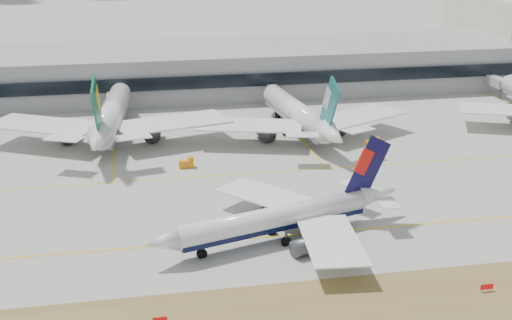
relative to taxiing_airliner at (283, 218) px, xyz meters
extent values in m
plane|color=gray|center=(0.10, 6.35, -4.32)|extent=(3000.00, 3000.00, 0.00)
cube|color=brown|center=(0.10, -25.65, -4.30)|extent=(360.00, 18.00, 0.06)
cube|color=yellow|center=(0.10, 1.35, -4.29)|extent=(360.00, 0.45, 0.04)
cube|color=yellow|center=(0.10, 36.35, -4.29)|extent=(360.00, 0.45, 0.04)
cylinder|color=white|center=(-1.87, -0.57, 0.33)|extent=(38.24, 15.21, 4.23)
cube|color=black|center=(-1.87, -0.57, -0.83)|extent=(37.32, 14.38, 1.90)
cone|color=white|center=(-23.21, -7.00, 0.33)|extent=(6.88, 5.75, 4.23)
cone|color=white|center=(20.75, 6.26, 0.86)|extent=(9.45, 6.53, 4.23)
cube|color=white|center=(-0.49, 12.10, -0.30)|extent=(20.50, 22.23, 0.25)
cube|color=white|center=(17.62, 11.06, 1.18)|extent=(6.46, 7.01, 0.17)
cylinder|color=#3F4247|center=(-1.44, 7.73, -2.63)|extent=(7.09, 4.90, 3.17)
cube|color=#3F4247|center=(-1.44, 7.73, -1.36)|extent=(2.66, 1.08, 1.48)
cube|color=white|center=(6.28, -10.35, -0.30)|extent=(11.41, 21.62, 0.25)
cube|color=white|center=(20.79, 0.53, 1.18)|extent=(3.88, 6.00, 0.17)
cylinder|color=#3F4247|center=(3.07, -7.24, -2.63)|extent=(7.09, 4.90, 3.17)
cube|color=#3F4247|center=(3.07, -7.24, -1.36)|extent=(2.66, 1.08, 1.48)
cube|color=#0C093A|center=(18.18, 5.48, 6.76)|extent=(10.11, 3.38, 13.24)
cube|color=red|center=(17.15, 5.17, 8.19)|extent=(4.65, 1.81, 5.67)
cylinder|color=#3F4247|center=(-15.94, -4.81, -3.05)|extent=(0.51, 0.51, 2.54)
cylinder|color=black|center=(-15.94, -4.81, -3.58)|extent=(2.04, 1.26, 1.90)
cylinder|color=#3F4247|center=(-0.05, -2.89, -3.05)|extent=(0.51, 0.51, 2.54)
cylinder|color=black|center=(-0.05, -2.89, -3.58)|extent=(2.04, 1.26, 1.90)
cylinder|color=#3F4247|center=(-1.64, 2.38, -3.05)|extent=(0.51, 0.51, 2.54)
cylinder|color=black|center=(-1.64, 2.38, -3.58)|extent=(2.04, 1.26, 1.90)
cylinder|color=white|center=(-31.32, 72.08, 2.46)|extent=(11.47, 46.98, 6.16)
cube|color=slate|center=(-31.32, 72.08, 0.76)|extent=(10.45, 45.95, 2.77)
cone|color=white|center=(-28.24, 98.75, 2.46)|extent=(6.94, 7.78, 6.16)
cone|color=white|center=(-34.59, 43.81, 3.23)|extent=(7.31, 10.99, 6.16)
cube|color=white|center=(-15.58, 63.38, 1.53)|extent=(32.11, 20.93, 0.37)
cube|color=white|center=(-26.41, 44.81, 3.69)|extent=(9.35, 6.15, 0.25)
cylinder|color=#3F4247|center=(-20.73, 67.08, -1.85)|extent=(5.48, 8.24, 4.62)
cube|color=#3F4247|center=(-20.73, 67.08, -0.01)|extent=(0.83, 3.27, 2.16)
cube|color=white|center=(-48.63, 67.20, 1.53)|extent=(32.46, 26.06, 0.37)
cube|color=white|center=(-42.32, 46.65, 3.69)|extent=(9.73, 7.71, 0.25)
cylinder|color=#3F4247|center=(-42.77, 69.62, -1.85)|extent=(5.48, 8.24, 4.62)
cube|color=#3F4247|center=(-42.77, 69.62, -0.01)|extent=(0.83, 3.27, 2.16)
cube|color=#0C5635|center=(-34.22, 47.02, 10.55)|extent=(2.03, 12.86, 16.52)
cube|color=gold|center=(-34.07, 48.30, 12.34)|extent=(1.34, 5.85, 7.07)
cylinder|color=#3F4247|center=(-29.29, 89.67, -2.47)|extent=(0.74, 0.74, 3.70)
cylinder|color=black|center=(-29.29, 89.67, -3.24)|extent=(1.39, 2.88, 2.77)
cylinder|color=#3F4247|center=(-35.45, 71.26, -2.47)|extent=(0.74, 0.74, 3.70)
cylinder|color=black|center=(-35.45, 71.26, -3.24)|extent=(1.39, 2.88, 2.77)
cylinder|color=#3F4247|center=(-27.49, 70.34, -2.47)|extent=(0.74, 0.74, 3.70)
cylinder|color=black|center=(-27.49, 70.34, -3.24)|extent=(1.39, 2.88, 2.77)
cylinder|color=white|center=(18.97, 66.02, 1.95)|extent=(10.05, 43.44, 5.70)
cube|color=slate|center=(18.97, 66.02, 0.38)|extent=(9.12, 42.50, 2.56)
cone|color=white|center=(16.44, 90.73, 1.95)|extent=(6.34, 7.13, 5.70)
cone|color=white|center=(21.65, 39.82, 2.66)|extent=(6.64, 10.11, 5.70)
cube|color=white|center=(34.92, 61.29, 1.10)|extent=(30.05, 23.86, 0.34)
cube|color=white|center=(28.84, 42.36, 3.09)|extent=(8.99, 7.06, 0.23)
cylinder|color=#3F4247|center=(29.53, 63.60, -2.04)|extent=(4.98, 7.58, 4.27)
cube|color=#3F4247|center=(29.53, 63.60, -0.33)|extent=(0.73, 3.02, 1.99)
cube|color=white|center=(4.30, 58.16, 1.10)|extent=(29.77, 19.66, 0.34)
cube|color=white|center=(14.09, 40.86, 3.09)|extent=(8.68, 5.78, 0.23)
cylinder|color=#3F4247|center=(9.12, 61.52, -2.04)|extent=(4.98, 7.58, 4.27)
cube|color=#3F4247|center=(9.12, 61.52, -0.33)|extent=(0.73, 3.02, 1.99)
cube|color=#155D5E|center=(21.34, 42.80, 9.43)|extent=(1.72, 11.91, 15.29)
cube|color=#A4A6AD|center=(21.22, 43.99, 11.09)|extent=(1.17, 5.41, 6.54)
cylinder|color=#3F4247|center=(17.30, 82.31, -2.61)|extent=(0.68, 0.68, 3.42)
cylinder|color=black|center=(17.30, 82.31, -3.32)|extent=(1.25, 2.65, 2.56)
cylinder|color=#3F4247|center=(15.41, 64.45, -2.61)|extent=(0.68, 0.68, 3.42)
cylinder|color=black|center=(15.41, 64.45, -3.32)|extent=(1.25, 2.65, 2.56)
cylinder|color=#3F4247|center=(22.78, 65.21, -2.61)|extent=(0.68, 0.68, 3.42)
cylinder|color=black|center=(22.78, 65.21, -3.32)|extent=(1.25, 2.65, 2.56)
cone|color=white|center=(95.38, 90.17, 1.95)|extent=(5.84, 6.70, 5.70)
cube|color=white|center=(79.33, 59.32, 1.10)|extent=(30.10, 22.31, 0.34)
cube|color=gray|center=(0.10, 121.35, 3.18)|extent=(280.00, 42.00, 15.00)
cube|color=black|center=(0.10, 99.85, 3.63)|extent=(280.00, 1.20, 4.00)
cube|color=beige|center=(110.10, 141.35, 9.78)|extent=(2.00, 57.00, 27.90)
cube|color=red|center=(-24.69, -25.65, -3.42)|extent=(2.20, 0.15, 0.90)
cube|color=red|center=(28.01, -25.65, -3.42)|extent=(2.20, 0.15, 0.90)
cylinder|color=orange|center=(27.21, -25.65, -4.07)|extent=(0.10, 0.10, 0.50)
cylinder|color=orange|center=(28.81, -25.65, -4.07)|extent=(0.10, 0.10, 0.50)
cube|color=orange|center=(35.60, 49.80, -3.42)|extent=(3.50, 2.00, 1.80)
cube|color=orange|center=(36.80, 49.80, -2.22)|extent=(1.20, 1.80, 1.00)
cylinder|color=black|center=(34.40, 49.00, -3.97)|extent=(0.70, 0.30, 0.70)
cylinder|color=black|center=(34.40, 50.60, -3.97)|extent=(0.70, 0.30, 0.70)
cylinder|color=black|center=(36.80, 49.00, -3.97)|extent=(0.70, 0.30, 0.70)
cylinder|color=black|center=(36.80, 50.60, -3.97)|extent=(0.70, 0.30, 0.70)
cube|color=orange|center=(-14.03, 43.45, -3.42)|extent=(3.50, 2.00, 1.80)
cube|color=orange|center=(-12.83, 43.45, -2.22)|extent=(1.20, 1.80, 1.00)
cylinder|color=black|center=(-15.23, 42.65, -3.97)|extent=(0.70, 0.30, 0.70)
cylinder|color=black|center=(-15.23, 44.25, -3.97)|extent=(0.70, 0.30, 0.70)
cylinder|color=black|center=(-12.83, 42.65, -3.97)|extent=(0.70, 0.30, 0.70)
cylinder|color=black|center=(-12.83, 44.25, -3.97)|extent=(0.70, 0.30, 0.70)
camera|label=1|loc=(-28.05, -118.98, 53.73)|focal=50.00mm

